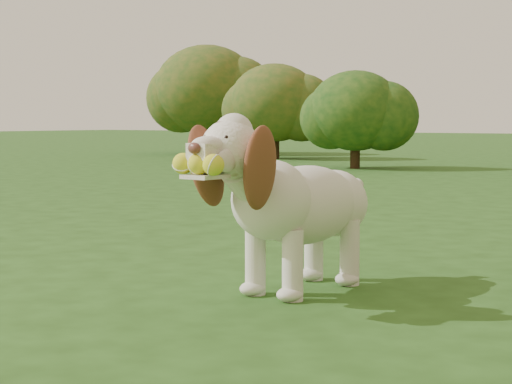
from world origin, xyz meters
The scene contains 5 objects.
ground centered at (0.00, 0.00, 0.00)m, with size 80.00×80.00×0.00m, color #214213.
dog centered at (-0.35, 0.05, 0.39)m, with size 0.42×1.12×0.73m.
shrub_a centered at (-4.25, 8.10, 0.83)m, with size 1.36×1.36×1.40m.
shrub_e centered at (-6.87, 10.02, 1.00)m, with size 1.64×1.64×1.70m.
shrub_g centered at (-9.21, 11.09, 1.31)m, with size 2.14×2.14×2.22m.
Camera 1 is at (1.45, -2.86, 0.70)m, focal length 60.00 mm.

